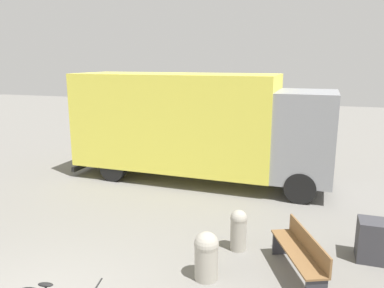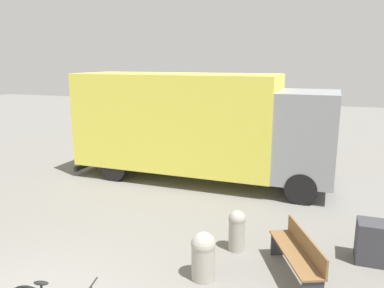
{
  "view_description": "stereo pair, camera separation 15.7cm",
  "coord_description": "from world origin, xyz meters",
  "px_view_note": "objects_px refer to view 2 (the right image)",
  "views": [
    {
      "loc": [
        3.7,
        -3.55,
        3.71
      ],
      "look_at": [
        0.89,
        4.9,
        1.73
      ],
      "focal_mm": 35.0,
      "sensor_mm": 36.0,
      "label": 1
    },
    {
      "loc": [
        3.85,
        -3.5,
        3.71
      ],
      "look_at": [
        0.89,
        4.9,
        1.73
      ],
      "focal_mm": 35.0,
      "sensor_mm": 36.0,
      "label": 2
    }
  ],
  "objects_px": {
    "delivery_truck": "(197,124)",
    "utility_box": "(375,242)",
    "park_bench": "(298,253)",
    "bollard_near_bench": "(203,254)",
    "bollard_far_bench": "(237,229)"
  },
  "relations": [
    {
      "from": "bollard_far_bench",
      "to": "utility_box",
      "type": "xyz_separation_m",
      "value": [
        2.55,
        0.41,
        -0.06
      ]
    },
    {
      "from": "bollard_far_bench",
      "to": "utility_box",
      "type": "bearing_deg",
      "value": 9.07
    },
    {
      "from": "park_bench",
      "to": "utility_box",
      "type": "bearing_deg",
      "value": -76.14
    },
    {
      "from": "park_bench",
      "to": "bollard_far_bench",
      "type": "distance_m",
      "value": 1.37
    },
    {
      "from": "delivery_truck",
      "to": "bollard_far_bench",
      "type": "relative_size",
      "value": 9.62
    },
    {
      "from": "park_bench",
      "to": "utility_box",
      "type": "xyz_separation_m",
      "value": [
        1.33,
        1.03,
        -0.07
      ]
    },
    {
      "from": "delivery_truck",
      "to": "park_bench",
      "type": "distance_m",
      "value": 5.95
    },
    {
      "from": "bollard_near_bench",
      "to": "bollard_far_bench",
      "type": "bearing_deg",
      "value": 74.97
    },
    {
      "from": "delivery_truck",
      "to": "utility_box",
      "type": "height_order",
      "value": "delivery_truck"
    },
    {
      "from": "delivery_truck",
      "to": "bollard_far_bench",
      "type": "distance_m",
      "value": 4.81
    },
    {
      "from": "bollard_near_bench",
      "to": "delivery_truck",
      "type": "bearing_deg",
      "value": 109.65
    },
    {
      "from": "bollard_near_bench",
      "to": "bollard_far_bench",
      "type": "height_order",
      "value": "bollard_near_bench"
    },
    {
      "from": "bollard_far_bench",
      "to": "utility_box",
      "type": "height_order",
      "value": "bollard_far_bench"
    },
    {
      "from": "park_bench",
      "to": "bollard_near_bench",
      "type": "distance_m",
      "value": 1.64
    },
    {
      "from": "bollard_near_bench",
      "to": "bollard_far_bench",
      "type": "xyz_separation_m",
      "value": [
        0.32,
        1.19,
        -0.01
      ]
    }
  ]
}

